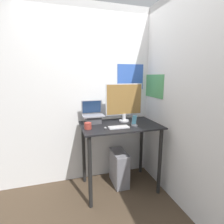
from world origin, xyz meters
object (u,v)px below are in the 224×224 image
cell_phone (134,123)px  keyboard (119,127)px  laptop (93,117)px  mouse (105,128)px  monitor (124,102)px  computer_tower (119,168)px

cell_phone → keyboard: bearing=-178.9°
laptop → cell_phone: size_ratio=2.03×
laptop → mouse: bearing=-72.8°
monitor → keyboard: size_ratio=2.10×
laptop → computer_tower: 0.87m
keyboard → cell_phone: bearing=1.1°
monitor → mouse: size_ratio=10.82×
laptop → computer_tower: laptop is taller
laptop → monitor: (0.45, -0.03, 0.20)m
keyboard → mouse: (-0.18, 0.00, 0.00)m
mouse → keyboard: bearing=-1.5°
computer_tower → laptop: bearing=166.5°
mouse → computer_tower: mouse is taller
keyboard → mouse: size_ratio=5.15×
cell_phone → computer_tower: size_ratio=0.30×
computer_tower → keyboard: bearing=-111.5°
mouse → cell_phone: size_ratio=0.33×
monitor → computer_tower: (-0.09, -0.06, -0.99)m
cell_phone → mouse: bearing=179.9°
keyboard → cell_phone: (0.22, 0.00, 0.03)m
laptop → cell_phone: 0.58m
monitor → computer_tower: 0.99m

